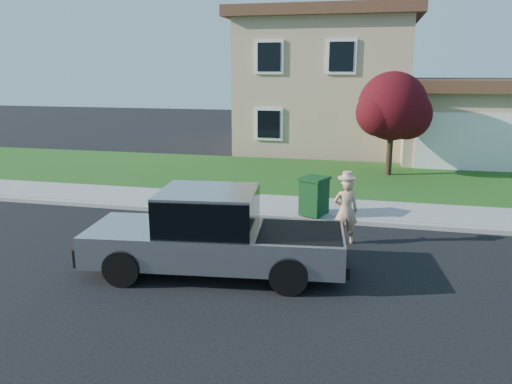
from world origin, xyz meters
TOP-DOWN VIEW (x-y plane):
  - ground at (0.00, 0.00)m, footprint 80.00×80.00m
  - curb at (1.00, 2.90)m, footprint 40.00×0.20m
  - sidewalk at (1.00, 4.00)m, footprint 40.00×2.00m
  - lawn at (1.00, 8.50)m, footprint 40.00×7.00m
  - house at (1.31, 16.38)m, footprint 14.00×11.30m
  - pickup_truck at (-0.52, -1.09)m, footprint 5.45×2.36m
  - woman at (1.96, 1.34)m, footprint 0.64×0.48m
  - ornamental_tree at (3.21, 9.36)m, footprint 2.85×2.57m
  - trash_bin at (1.01, 3.10)m, footprint 0.88×0.93m

SIDE VIEW (x-z plane):
  - ground at x=0.00m, z-range 0.00..0.00m
  - lawn at x=1.00m, z-range 0.00..0.10m
  - curb at x=1.00m, z-range 0.00..0.12m
  - sidewalk at x=1.00m, z-range 0.00..0.15m
  - trash_bin at x=1.01m, z-range 0.16..1.21m
  - pickup_truck at x=-0.52m, z-range -0.06..1.68m
  - woman at x=1.96m, z-range -0.05..1.70m
  - ornamental_tree at x=3.21m, z-range 0.64..4.55m
  - house at x=1.31m, z-range -0.26..6.59m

